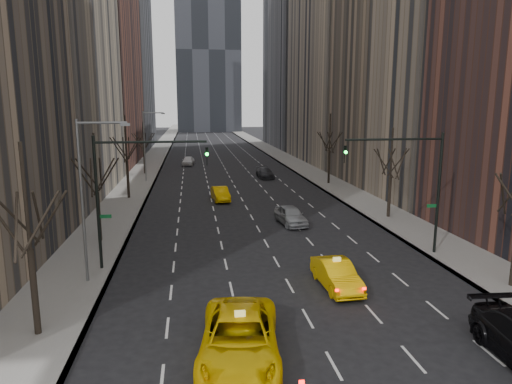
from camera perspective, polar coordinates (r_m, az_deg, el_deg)
name	(u,v)px	position (r m, az deg, el deg)	size (l,w,h in m)	color
ground	(334,365)	(19.02, 9.69, -20.59)	(400.00, 400.00, 0.00)	black
sidewalk_left	(153,160)	(86.26, -12.74, 3.98)	(4.50, 320.00, 0.15)	slate
sidewalk_right	(284,157)	(87.73, 3.46, 4.33)	(4.50, 320.00, 0.15)	slate
bld_left_far	(88,30)	(83.91, -20.27, 18.44)	(14.00, 28.00, 44.00)	brown
bld_left_deep	(115,14)	(114.39, -17.25, 20.43)	(14.00, 30.00, 60.00)	slate
bld_right_far	(345,16)	(85.15, 11.07, 20.81)	(14.00, 28.00, 50.00)	#B8A88D
bld_right_deep	(302,23)	(115.21, 5.80, 20.26)	(14.00, 30.00, 58.00)	slate
tree_lw_a	(30,251)	(21.42, -26.36, -6.59)	(3.36, 3.50, 8.28)	black
tree_lw_b	(97,192)	(34.64, -19.24, -0.05)	(3.36, 3.50, 7.82)	black
tree_lw_c	(127,161)	(50.22, -15.83, 3.69)	(3.36, 3.50, 8.74)	black
tree_lw_d	(144,150)	(68.05, -13.83, 5.13)	(3.36, 3.50, 7.36)	black
tree_rw_b	(390,177)	(41.64, 16.44, 1.84)	(3.36, 3.50, 7.82)	black
tree_rw_c	(329,153)	(58.32, 9.16, 4.89)	(3.36, 3.50, 8.74)	black
traffic_mast_left	(126,181)	(28.03, -15.97, 1.38)	(6.69, 0.39, 8.00)	black
traffic_mast_right	(416,174)	(31.24, 19.32, 2.12)	(6.69, 0.39, 8.00)	black
streetlight_near	(88,185)	(26.37, -20.29, 0.85)	(2.83, 0.22, 9.00)	slate
streetlight_far	(147,139)	(60.82, -13.46, 6.47)	(2.83, 0.22, 9.00)	slate
taxi_suv	(240,339)	(18.66, -2.07, -17.84)	(3.06, 6.63, 1.84)	yellow
taxi_sedan	(336,274)	(25.71, 10.01, -10.12)	(1.61, 4.62, 1.52)	#FFBE05
silver_sedan_ahead	(291,215)	(38.47, 4.35, -2.91)	(1.86, 4.62, 1.57)	#909497
far_taxi	(220,194)	(48.07, -4.48, -0.22)	(1.55, 4.43, 1.46)	#E9AE04
far_suv_grey	(265,173)	(63.17, 1.13, 2.41)	(1.95, 4.79, 1.39)	#292A2E
far_car_white	(188,161)	(77.54, -8.47, 3.89)	(1.77, 4.40, 1.50)	white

